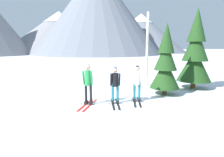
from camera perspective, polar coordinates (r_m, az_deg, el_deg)
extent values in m
plane|color=white|center=(8.43, 0.05, -7.47)|extent=(400.00, 400.00, 0.00)
cube|color=red|center=(8.14, -6.69, -8.08)|extent=(0.83, 1.64, 0.02)
cube|color=red|center=(8.22, -8.15, -7.95)|extent=(0.83, 1.64, 0.02)
cube|color=black|center=(8.21, -6.47, -7.42)|extent=(0.21, 0.28, 0.12)
cylinder|color=black|center=(8.09, -6.53, -4.26)|extent=(0.11, 0.11, 0.85)
cube|color=black|center=(8.29, -7.92, -7.29)|extent=(0.21, 0.28, 0.12)
cylinder|color=black|center=(8.16, -7.99, -4.16)|extent=(0.11, 0.11, 0.85)
cylinder|color=#238C42|center=(8.00, -7.36, 0.14)|extent=(0.28, 0.28, 0.64)
sphere|color=tan|center=(7.94, -7.43, 3.48)|extent=(0.23, 0.23, 0.23)
sphere|color=gray|center=(7.93, -7.44, 3.98)|extent=(0.17, 0.17, 0.17)
cylinder|color=#238C42|center=(7.88, -6.28, 0.15)|extent=(0.16, 0.22, 0.61)
cylinder|color=#238C42|center=(8.01, -8.72, 0.24)|extent=(0.16, 0.22, 0.61)
cylinder|color=#A5A5AD|center=(7.85, -5.87, -3.98)|extent=(0.02, 0.02, 1.28)
cylinder|color=black|center=(8.01, -5.80, -8.01)|extent=(0.07, 0.07, 0.01)
cylinder|color=#A5A5AD|center=(8.04, -9.53, -3.74)|extent=(0.02, 0.02, 1.28)
cylinder|color=black|center=(8.19, -9.42, -7.68)|extent=(0.07, 0.07, 0.01)
cube|color=black|center=(8.26, 1.77, -7.76)|extent=(0.33, 1.68, 0.02)
cube|color=black|center=(8.24, 0.24, -7.80)|extent=(0.33, 1.68, 0.02)
cube|color=black|center=(8.34, 1.71, -7.10)|extent=(0.15, 0.27, 0.12)
cylinder|color=#1E6B7A|center=(8.22, 1.72, -4.23)|extent=(0.11, 0.11, 0.78)
cube|color=black|center=(8.32, 0.19, -7.13)|extent=(0.15, 0.27, 0.12)
cylinder|color=#1E6B7A|center=(8.21, 0.19, -4.26)|extent=(0.11, 0.11, 0.78)
cylinder|color=black|center=(8.10, 0.97, -0.38)|extent=(0.28, 0.28, 0.58)
sphere|color=tan|center=(8.04, 0.98, 2.63)|extent=(0.21, 0.21, 0.21)
sphere|color=#2D389E|center=(8.03, 0.98, 3.08)|extent=(0.16, 0.16, 0.16)
cylinder|color=black|center=(8.05, 2.28, -0.33)|extent=(0.11, 0.20, 0.56)
cylinder|color=black|center=(8.02, -0.28, -0.36)|extent=(0.11, 0.20, 0.56)
cylinder|color=#A5A5AD|center=(8.05, 2.99, -4.00)|extent=(0.02, 0.02, 1.17)
cylinder|color=black|center=(8.19, 2.96, -7.56)|extent=(0.07, 0.07, 0.01)
cylinder|color=#A5A5AD|center=(8.00, -0.86, -4.06)|extent=(0.02, 0.02, 1.17)
cylinder|color=black|center=(8.14, -0.85, -7.65)|extent=(0.07, 0.07, 0.01)
cube|color=#4C7238|center=(8.26, 0.87, 0.02)|extent=(0.28, 0.20, 0.36)
cube|color=black|center=(8.64, 8.34, -7.07)|extent=(0.53, 1.62, 0.02)
cube|color=black|center=(8.63, 6.87, -7.07)|extent=(0.53, 1.62, 0.02)
cube|color=black|center=(8.72, 8.30, -6.44)|extent=(0.18, 0.28, 0.12)
cylinder|color=#1E6B7A|center=(8.61, 8.37, -3.66)|extent=(0.11, 0.11, 0.79)
cube|color=black|center=(8.70, 6.85, -6.44)|extent=(0.18, 0.28, 0.12)
cylinder|color=#1E6B7A|center=(8.59, 6.90, -3.65)|extent=(0.11, 0.11, 0.79)
cylinder|color=white|center=(8.49, 7.72, 0.11)|extent=(0.28, 0.28, 0.59)
sphere|color=tan|center=(8.43, 7.79, 3.04)|extent=(0.21, 0.21, 0.21)
sphere|color=black|center=(8.42, 7.80, 3.47)|extent=(0.16, 0.16, 0.16)
cylinder|color=white|center=(8.44, 8.97, 0.14)|extent=(0.13, 0.21, 0.56)
cylinder|color=white|center=(8.42, 6.53, 0.17)|extent=(0.13, 0.21, 0.56)
cylinder|color=#A5A5AD|center=(8.43, 9.57, -3.42)|extent=(0.02, 0.02, 1.19)
cylinder|color=black|center=(8.57, 9.47, -6.90)|extent=(0.07, 0.07, 0.01)
cylinder|color=#A5A5AD|center=(8.39, 5.89, -3.40)|extent=(0.02, 0.02, 1.19)
cylinder|color=black|center=(8.53, 5.83, -6.90)|extent=(0.07, 0.07, 0.01)
cube|color=#4C7238|center=(8.65, 7.64, 0.49)|extent=(0.29, 0.22, 0.36)
cylinder|color=#51381E|center=(10.20, 15.77, -2.74)|extent=(0.22, 0.22, 0.71)
cone|color=#1E4219|center=(10.08, 15.96, 1.45)|extent=(1.53, 1.53, 1.51)
cone|color=#1E4219|center=(9.99, 16.22, 6.86)|extent=(1.17, 1.17, 1.51)
cone|color=#1E4219|center=(9.99, 16.46, 11.86)|extent=(0.83, 0.83, 1.51)
cylinder|color=#51381E|center=(12.32, 23.65, -0.64)|extent=(0.28, 0.28, 0.91)
cone|color=#1E4219|center=(12.20, 23.95, 3.81)|extent=(1.95, 1.95, 1.93)
cone|color=#1E4219|center=(12.15, 24.35, 9.52)|extent=(1.49, 1.49, 1.93)
cone|color=#1E4219|center=(12.22, 24.72, 14.75)|extent=(1.06, 1.06, 1.93)
cylinder|color=silver|center=(12.28, 10.74, 8.73)|extent=(0.17, 0.17, 4.65)
cylinder|color=silver|center=(12.55, 10.67, 14.32)|extent=(0.12, 0.49, 0.62)
cylinder|color=silver|center=(12.01, 10.77, 11.44)|extent=(0.27, 0.56, 0.69)
cone|color=gray|center=(82.52, -15.74, 13.44)|extent=(45.46, 45.46, 16.97)
cone|color=white|center=(83.19, -15.95, 17.67)|extent=(13.07, 13.07, 4.65)
cone|color=slate|center=(66.77, -4.56, 19.85)|extent=(42.72, 42.72, 28.76)
cone|color=slate|center=(87.05, 8.81, 13.54)|extent=(40.22, 40.22, 17.21)
cone|color=white|center=(87.74, 8.92, 17.73)|extent=(10.64, 10.64, 4.34)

